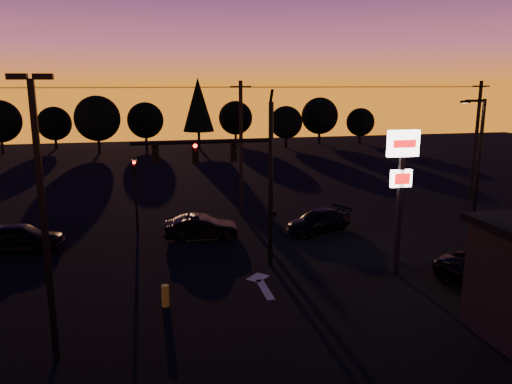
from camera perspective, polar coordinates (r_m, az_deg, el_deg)
The scene contains 23 objects.
ground at distance 21.28m, azimuth 0.35°, elevation -12.25°, with size 120.00×120.00×0.00m, color black.
lane_arrow at distance 22.87m, azimuth 0.63°, elevation -10.42°, with size 1.20×3.10×0.01m.
traffic_signal_mast at distance 23.55m, azimuth -2.07°, elevation 2.77°, with size 6.79×0.52×8.58m.
secondary_signal at distance 30.91m, azimuth -13.63°, elevation 0.84°, with size 0.30×0.31×4.35m.
parking_lot_light at distance 16.53m, azimuth -23.25°, elevation -1.24°, with size 1.25×0.30×9.14m.
pylon_sign at distance 23.64m, azimuth 16.29°, elevation 2.25°, with size 1.50×0.28×6.80m.
streetlight at distance 30.77m, azimuth 23.96°, elevation 3.02°, with size 1.55×0.35×8.00m.
utility_pole_1 at distance 33.72m, azimuth -1.73°, elevation 5.12°, with size 1.40×0.26×9.00m.
utility_pole_2 at distance 41.12m, azimuth 23.83°, elevation 5.39°, with size 1.40×0.26×9.00m.
power_wires at distance 33.44m, azimuth -1.77°, elevation 11.88°, with size 36.00×1.22×0.07m.
bollard at distance 20.90m, azimuth -10.32°, elevation -11.59°, with size 0.30×0.30×0.90m, color gold.
tree_1 at distance 72.96m, azimuth -22.06°, elevation 7.26°, with size 4.54×4.54×5.71m.
tree_2 at distance 67.21m, azimuth -17.69°, elevation 8.01°, with size 5.77×5.78×7.26m.
tree_3 at distance 71.01m, azimuth -12.53°, elevation 8.00°, with size 4.95×4.95×6.22m.
tree_4 at distance 68.29m, azimuth -6.63°, elevation 9.88°, with size 4.18×4.18×9.50m.
tree_5 at distance 74.23m, azimuth -2.35°, elevation 8.46°, with size 4.95×4.95×6.22m.
tree_6 at distance 69.80m, azimuth 3.45°, elevation 7.94°, with size 4.54×4.54×5.71m.
tree_7 at distance 74.46m, azimuth 7.30°, elevation 8.63°, with size 5.36×5.36×6.74m.
tree_8 at distance 75.87m, azimuth 11.84°, elevation 7.82°, with size 4.12×4.12×5.19m.
car_left at distance 29.60m, azimuth -25.39°, elevation -4.71°, with size 1.82×4.53×1.54m, color black.
car_mid at distance 29.03m, azimuth -6.28°, elevation -4.04°, with size 1.46×4.19×1.38m, color black.
car_right at distance 30.58m, azimuth 7.13°, elevation -3.30°, with size 1.81×4.44×1.29m, color black.
suv_parked at distance 24.27m, azimuth 25.70°, elevation -8.57°, with size 2.33×5.05×1.40m, color black.
Camera 1 is at (-4.39, -18.83, 8.89)m, focal length 35.00 mm.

